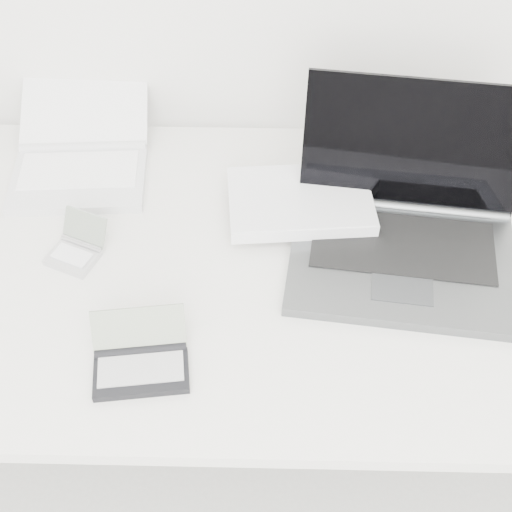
{
  "coord_description": "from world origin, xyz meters",
  "views": [
    {
      "loc": [
        -0.01,
        0.67,
        1.75
      ],
      "look_at": [
        -0.03,
        1.51,
        0.79
      ],
      "focal_mm": 50.0,
      "sensor_mm": 36.0,
      "label": 1
    }
  ],
  "objects_px": {
    "laptop_large": "(375,221)",
    "palmtop_charcoal": "(141,362)",
    "desk": "(272,277)",
    "netbook_open_white": "(81,159)"
  },
  "relations": [
    {
      "from": "desk",
      "to": "netbook_open_white",
      "type": "height_order",
      "value": "netbook_open_white"
    },
    {
      "from": "palmtop_charcoal",
      "to": "desk",
      "type": "bearing_deg",
      "value": 40.34
    },
    {
      "from": "palmtop_charcoal",
      "to": "laptop_large",
      "type": "bearing_deg",
      "value": 29.2
    },
    {
      "from": "laptop_large",
      "to": "palmtop_charcoal",
      "type": "distance_m",
      "value": 0.51
    },
    {
      "from": "palmtop_charcoal",
      "to": "netbook_open_white",
      "type": "bearing_deg",
      "value": 103.55
    },
    {
      "from": "desk",
      "to": "laptop_large",
      "type": "height_order",
      "value": "laptop_large"
    },
    {
      "from": "laptop_large",
      "to": "desk",
      "type": "bearing_deg",
      "value": -154.03
    },
    {
      "from": "netbook_open_white",
      "to": "palmtop_charcoal",
      "type": "distance_m",
      "value": 0.53
    },
    {
      "from": "desk",
      "to": "netbook_open_white",
      "type": "bearing_deg",
      "value": 147.59
    },
    {
      "from": "laptop_large",
      "to": "netbook_open_white",
      "type": "height_order",
      "value": "laptop_large"
    }
  ]
}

